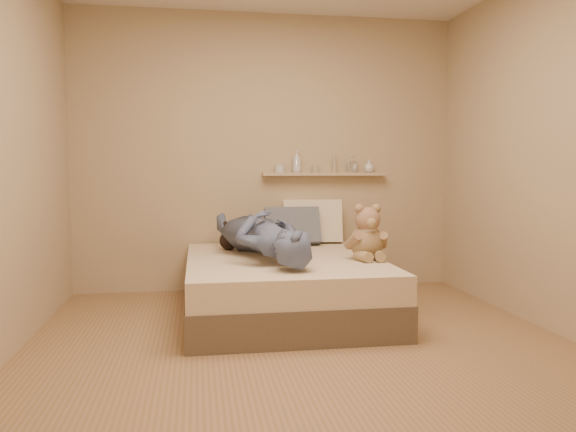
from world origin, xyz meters
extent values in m
plane|color=#956E4D|center=(0.00, 0.00, 0.00)|extent=(3.80, 3.80, 0.00)
plane|color=tan|center=(0.00, 1.90, 1.30)|extent=(3.60, 0.00, 3.60)
plane|color=tan|center=(0.00, -1.90, 1.30)|extent=(3.60, 0.00, 3.60)
plane|color=tan|center=(1.80, 0.00, 1.30)|extent=(0.00, 3.80, 3.80)
cube|color=brown|center=(0.00, 0.93, 0.12)|extent=(1.50, 1.90, 0.25)
cube|color=beige|center=(0.00, 0.93, 0.35)|extent=(1.48, 1.88, 0.20)
cube|color=silver|center=(0.00, 0.40, 0.61)|extent=(0.19, 0.09, 0.06)
cube|color=black|center=(0.00, 0.39, 0.63)|extent=(0.10, 0.05, 0.03)
sphere|color=#90754F|center=(0.63, 0.73, 0.58)|extent=(0.26, 0.26, 0.26)
sphere|color=#976C53|center=(0.63, 0.71, 0.76)|extent=(0.19, 0.19, 0.19)
sphere|color=#9F7857|center=(0.56, 0.71, 0.84)|extent=(0.07, 0.07, 0.07)
sphere|color=#987D53|center=(0.70, 0.71, 0.84)|extent=(0.07, 0.07, 0.07)
sphere|color=#927A50|center=(0.63, 0.62, 0.74)|extent=(0.08, 0.08, 0.08)
cylinder|color=#906A4D|center=(0.51, 0.69, 0.60)|extent=(0.12, 0.18, 0.15)
cylinder|color=#9D7A53|center=(0.75, 0.70, 0.60)|extent=(0.11, 0.18, 0.15)
cylinder|color=#A18355|center=(0.57, 0.61, 0.49)|extent=(0.12, 0.19, 0.09)
cylinder|color=#91784D|center=(0.69, 0.62, 0.49)|extent=(0.11, 0.19, 0.09)
cylinder|color=beige|center=(0.63, 0.71, 0.68)|extent=(0.14, 0.14, 0.02)
sphere|color=black|center=(-0.39, 1.40, 0.53)|extent=(0.17, 0.17, 0.17)
sphere|color=black|center=(-0.39, 1.39, 0.64)|extent=(0.11, 0.11, 0.11)
sphere|color=black|center=(-0.42, 1.38, 0.68)|extent=(0.04, 0.04, 0.04)
sphere|color=black|center=(-0.36, 1.41, 0.68)|extent=(0.04, 0.04, 0.04)
cube|color=#F5EBC1|center=(0.41, 1.76, 0.65)|extent=(0.57, 0.29, 0.42)
cube|color=slate|center=(0.20, 1.62, 0.62)|extent=(0.50, 0.27, 0.37)
imported|color=#4F577C|center=(-0.16, 0.95, 0.64)|extent=(0.87, 1.65, 0.38)
cube|color=tan|center=(0.55, 1.84, 1.10)|extent=(1.20, 0.12, 0.03)
cylinder|color=silver|center=(0.11, 1.84, 1.15)|extent=(0.09, 0.09, 0.07)
imported|color=silver|center=(0.28, 1.84, 1.22)|extent=(0.10, 0.10, 0.21)
cylinder|color=#ABA692|center=(0.46, 1.84, 1.15)|extent=(0.07, 0.07, 0.06)
cylinder|color=silver|center=(0.64, 1.84, 1.20)|extent=(0.04, 0.04, 0.17)
imported|color=silver|center=(0.82, 1.84, 1.19)|extent=(0.10, 0.10, 0.16)
imported|color=silver|center=(0.99, 1.84, 1.18)|extent=(0.14, 0.14, 0.12)
camera|label=1|loc=(-0.66, -3.42, 1.14)|focal=35.00mm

